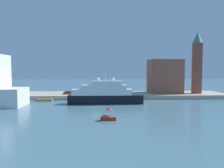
{
  "coord_description": "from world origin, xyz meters",
  "views": [
    {
      "loc": [
        2.45,
        -66.96,
        11.98
      ],
      "look_at": [
        5.17,
        6.0,
        6.99
      ],
      "focal_mm": 33.89,
      "sensor_mm": 36.0,
      "label": 1
    }
  ],
  "objects_px": {
    "large_yacht": "(104,95)",
    "work_barge": "(45,100)",
    "harbor_building": "(165,76)",
    "parked_car": "(68,93)",
    "bell_tower": "(197,60)",
    "small_motorboat": "(108,115)",
    "mooring_bollard": "(92,95)",
    "person_figure": "(80,92)"
  },
  "relations": [
    {
      "from": "small_motorboat",
      "to": "parked_car",
      "type": "height_order",
      "value": "small_motorboat"
    },
    {
      "from": "harbor_building",
      "to": "work_barge",
      "type": "bearing_deg",
      "value": -165.34
    },
    {
      "from": "large_yacht",
      "to": "parked_car",
      "type": "bearing_deg",
      "value": 133.97
    },
    {
      "from": "work_barge",
      "to": "parked_car",
      "type": "height_order",
      "value": "parked_car"
    },
    {
      "from": "mooring_bollard",
      "to": "person_figure",
      "type": "bearing_deg",
      "value": 135.97
    },
    {
      "from": "parked_car",
      "to": "person_figure",
      "type": "height_order",
      "value": "person_figure"
    },
    {
      "from": "work_barge",
      "to": "small_motorboat",
      "type": "bearing_deg",
      "value": -53.23
    },
    {
      "from": "work_barge",
      "to": "harbor_building",
      "type": "bearing_deg",
      "value": 14.66
    },
    {
      "from": "large_yacht",
      "to": "mooring_bollard",
      "type": "relative_size",
      "value": 40.97
    },
    {
      "from": "large_yacht",
      "to": "work_barge",
      "type": "bearing_deg",
      "value": 162.05
    },
    {
      "from": "large_yacht",
      "to": "parked_car",
      "type": "relative_size",
      "value": 5.76
    },
    {
      "from": "bell_tower",
      "to": "mooring_bollard",
      "type": "relative_size",
      "value": 41.82
    },
    {
      "from": "bell_tower",
      "to": "person_figure",
      "type": "distance_m",
      "value": 52.49
    },
    {
      "from": "bell_tower",
      "to": "small_motorboat",
      "type": "bearing_deg",
      "value": -133.56
    },
    {
      "from": "bell_tower",
      "to": "mooring_bollard",
      "type": "xyz_separation_m",
      "value": [
        -45.16,
        -5.95,
        -14.17
      ]
    },
    {
      "from": "small_motorboat",
      "to": "harbor_building",
      "type": "height_order",
      "value": "harbor_building"
    },
    {
      "from": "work_barge",
      "to": "parked_car",
      "type": "bearing_deg",
      "value": 47.9
    },
    {
      "from": "bell_tower",
      "to": "mooring_bollard",
      "type": "distance_m",
      "value": 47.7
    },
    {
      "from": "parked_car",
      "to": "person_figure",
      "type": "bearing_deg",
      "value": 10.13
    },
    {
      "from": "large_yacht",
      "to": "person_figure",
      "type": "relative_size",
      "value": 15.25
    },
    {
      "from": "harbor_building",
      "to": "mooring_bollard",
      "type": "bearing_deg",
      "value": -164.06
    },
    {
      "from": "large_yacht",
      "to": "work_barge",
      "type": "distance_m",
      "value": 24.08
    },
    {
      "from": "large_yacht",
      "to": "person_figure",
      "type": "xyz_separation_m",
      "value": [
        -10.39,
        16.6,
        -0.85
      ]
    },
    {
      "from": "mooring_bollard",
      "to": "work_barge",
      "type": "bearing_deg",
      "value": -167.67
    },
    {
      "from": "large_yacht",
      "to": "bell_tower",
      "type": "bearing_deg",
      "value": 23.15
    },
    {
      "from": "work_barge",
      "to": "person_figure",
      "type": "xyz_separation_m",
      "value": [
        12.36,
        9.23,
        1.96
      ]
    },
    {
      "from": "large_yacht",
      "to": "work_barge",
      "type": "relative_size",
      "value": 4.37
    },
    {
      "from": "harbor_building",
      "to": "mooring_bollard",
      "type": "distance_m",
      "value": 33.94
    },
    {
      "from": "large_yacht",
      "to": "small_motorboat",
      "type": "distance_m",
      "value": 24.33
    },
    {
      "from": "harbor_building",
      "to": "parked_car",
      "type": "xyz_separation_m",
      "value": [
        -42.21,
        -4.65,
        -6.86
      ]
    },
    {
      "from": "small_motorboat",
      "to": "harbor_building",
      "type": "relative_size",
      "value": 0.25
    },
    {
      "from": "work_barge",
      "to": "bell_tower",
      "type": "height_order",
      "value": "bell_tower"
    },
    {
      "from": "parked_car",
      "to": "mooring_bollard",
      "type": "bearing_deg",
      "value": -23.45
    },
    {
      "from": "harbor_building",
      "to": "parked_car",
      "type": "height_order",
      "value": "harbor_building"
    },
    {
      "from": "large_yacht",
      "to": "person_figure",
      "type": "distance_m",
      "value": 19.6
    },
    {
      "from": "harbor_building",
      "to": "bell_tower",
      "type": "distance_m",
      "value": 15.34
    },
    {
      "from": "work_barge",
      "to": "parked_car",
      "type": "xyz_separation_m",
      "value": [
        7.57,
        8.37,
        1.72
      ]
    },
    {
      "from": "harbor_building",
      "to": "bell_tower",
      "type": "relative_size",
      "value": 0.56
    },
    {
      "from": "small_motorboat",
      "to": "work_barge",
      "type": "xyz_separation_m",
      "value": [
        -23.61,
        31.59,
        -0.75
      ]
    },
    {
      "from": "person_figure",
      "to": "mooring_bollard",
      "type": "distance_m",
      "value": 7.67
    },
    {
      "from": "parked_car",
      "to": "harbor_building",
      "type": "bearing_deg",
      "value": 6.28
    },
    {
      "from": "work_barge",
      "to": "person_figure",
      "type": "distance_m",
      "value": 15.55
    }
  ]
}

